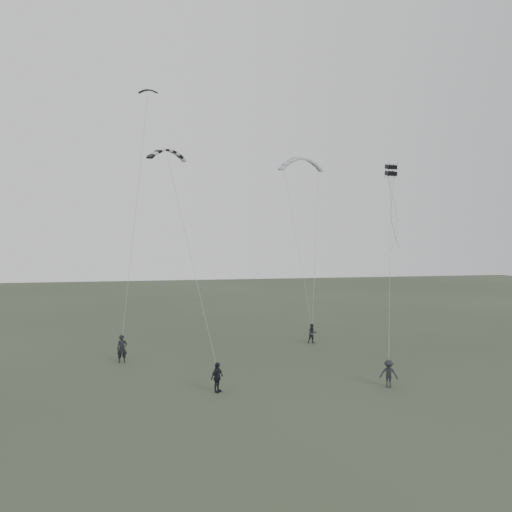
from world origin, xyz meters
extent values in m
plane|color=#313B28|center=(0.00, 0.00, 0.00)|extent=(140.00, 140.00, 0.00)
imported|color=black|center=(-8.46, 5.04, 0.91)|extent=(0.71, 0.51, 1.81)
imported|color=#29282E|center=(5.62, 8.35, 0.76)|extent=(0.74, 0.58, 1.51)
imported|color=black|center=(-3.13, -2.46, 0.79)|extent=(0.93, 0.93, 1.58)
imported|color=#222327|center=(6.16, -3.47, 0.75)|extent=(1.12, 0.95, 1.51)
camera|label=1|loc=(-6.29, -28.44, 8.12)|focal=35.00mm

